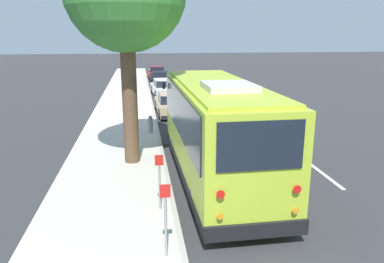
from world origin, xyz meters
The scene contains 13 objects.
ground_plane centered at (0.00, 0.00, 0.00)m, with size 160.00×160.00×0.00m, color #333335.
sidewalk_slab centered at (0.00, 3.47, 0.07)m, with size 80.00×3.51×0.15m, color beige.
curb_strip centered at (0.00, 1.65, 0.07)m, with size 80.00×0.14×0.15m, color #AAA69D.
shuttle_bus centered at (1.10, 0.06, 1.79)m, with size 8.62×2.73×3.35m.
parked_sedan_tan centered at (11.53, 0.59, 0.58)m, with size 4.39×1.86×1.26m.
parked_sedan_white centered at (18.33, 0.58, 0.58)m, with size 4.50×1.95×1.26m.
parked_sedan_black centered at (23.98, 0.55, 0.59)m, with size 4.31×1.99×1.27m.
parked_sedan_maroon centered at (29.41, 0.64, 0.60)m, with size 4.32×1.88×1.30m.
sign_post_near centered at (-3.35, 2.02, 0.98)m, with size 0.06×0.22×1.61m.
sign_post_far centered at (-1.16, 2.02, 0.93)m, with size 0.06×0.22×1.51m.
fire_hydrant centered at (6.79, 1.99, 0.55)m, with size 0.22×0.22×0.81m.
lane_stripe_mid centered at (0.83, -3.69, 0.00)m, with size 2.40×0.14×0.01m, color silver.
lane_stripe_ahead centered at (6.83, -3.69, 0.00)m, with size 2.40×0.14×0.01m, color silver.
Camera 1 is at (-10.27, 2.45, 4.68)m, focal length 35.00 mm.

